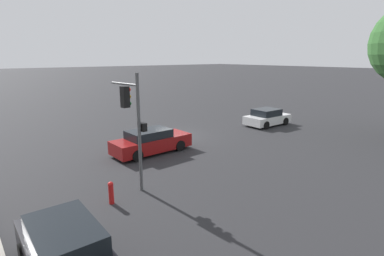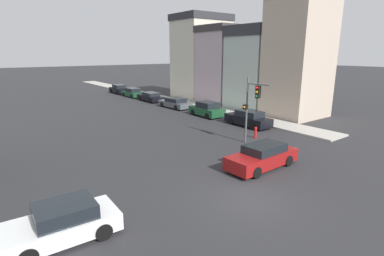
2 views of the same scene
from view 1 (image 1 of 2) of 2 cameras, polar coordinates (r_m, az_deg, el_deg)
name	(u,v)px [view 1 (image 1 of 2)]	position (r m, az deg, el deg)	size (l,w,h in m)	color
ground_plane	(178,135)	(21.96, -2.77, -1.41)	(300.00, 300.00, 0.00)	#28282B
traffic_signal	(133,114)	(12.79, -11.15, 2.61)	(0.69, 1.98, 5.02)	#515456
crossing_car_0	(151,142)	(18.05, -7.79, -2.57)	(4.84, 1.98, 1.43)	maroon
crossing_car_1	(267,117)	(25.84, 14.11, 1.96)	(4.06, 2.12, 1.39)	silver
parked_car_0	(68,255)	(8.90, -22.60, -21.43)	(1.90, 4.65, 1.49)	black
fire_hydrant	(111,192)	(12.35, -15.16, -11.70)	(0.22, 0.22, 0.92)	red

